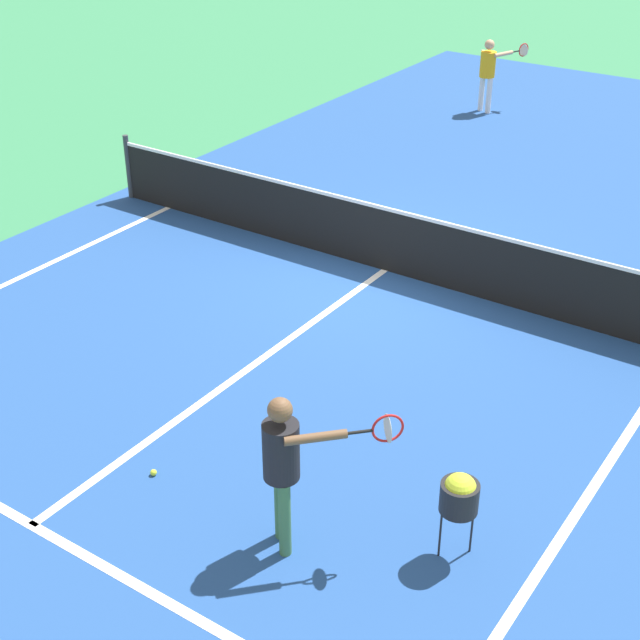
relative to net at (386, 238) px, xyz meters
name	(u,v)px	position (x,y,z in m)	size (l,w,h in m)	color
ground_plane	(385,270)	(0.00, 0.00, -0.49)	(60.00, 60.00, 0.00)	#337F51
court_surface_inbounds	(385,270)	(0.00, 0.00, -0.49)	(10.62, 24.40, 0.00)	#234C93
line_service_near	(32,525)	(0.00, -6.40, -0.49)	(8.22, 0.10, 0.01)	white
line_center_service	(246,370)	(0.00, -3.20, -0.49)	(0.10, 6.40, 0.01)	white
net	(386,238)	(0.00, 0.00, 0.00)	(9.98, 0.09, 1.07)	#33383D
player_near	(285,458)	(2.10, -5.28, 0.48)	(1.00, 0.78, 1.58)	#3F7247
player_far	(489,68)	(-2.12, 7.78, 0.44)	(0.77, 1.04, 1.51)	white
ball_hopper	(460,494)	(3.40, -4.54, 0.18)	(0.34, 0.34, 0.87)	black
tennis_ball_mid_court	(154,473)	(0.43, -5.23, -0.46)	(0.07, 0.07, 0.07)	#CCE033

